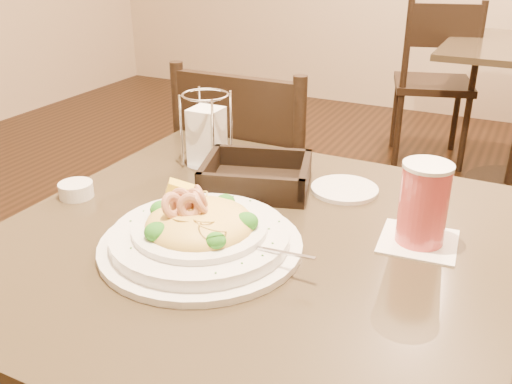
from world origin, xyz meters
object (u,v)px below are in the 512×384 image
at_px(dining_chair_near, 257,201).
at_px(main_table, 251,341).
at_px(napkin_caddy, 207,135).
at_px(butter_ramekin, 76,190).
at_px(dining_chair_far, 435,78).
at_px(pasta_bowl, 200,232).
at_px(drink_glass, 423,204).
at_px(bread_basket, 256,178).
at_px(side_plate, 345,189).

bearing_deg(dining_chair_near, main_table, 115.16).
height_order(napkin_caddy, butter_ramekin, napkin_caddy).
bearing_deg(dining_chair_near, dining_chair_far, -95.74).
height_order(pasta_bowl, napkin_caddy, napkin_caddy).
xyz_separation_m(drink_glass, bread_basket, (-0.36, 0.08, -0.05)).
bearing_deg(bread_basket, main_table, -66.11).
height_order(main_table, dining_chair_far, dining_chair_far).
bearing_deg(napkin_caddy, drink_glass, -16.17).
height_order(bread_basket, napkin_caddy, napkin_caddy).
bearing_deg(dining_chair_near, napkin_caddy, 95.97).
bearing_deg(dining_chair_near, butter_ramekin, 79.32).
relative_size(main_table, side_plate, 6.35).
bearing_deg(side_plate, napkin_caddy, 179.52).
relative_size(dining_chair_near, bread_basket, 3.52).
bearing_deg(bread_basket, napkin_caddy, 156.71).
bearing_deg(drink_glass, butter_ramekin, -169.54).
bearing_deg(butter_ramekin, bread_basket, 33.38).
bearing_deg(butter_ramekin, main_table, 1.52).
distance_m(dining_chair_far, pasta_bowl, 2.57).
bearing_deg(dining_chair_far, bread_basket, 74.33).
height_order(dining_chair_near, drink_glass, dining_chair_near).
distance_m(dining_chair_far, bread_basket, 2.30).
bearing_deg(butter_ramekin, pasta_bowl, -11.02).
bearing_deg(pasta_bowl, side_plate, 66.62).
xyz_separation_m(dining_chair_near, butter_ramekin, (-0.11, -0.61, 0.27)).
height_order(bread_basket, butter_ramekin, bread_basket).
bearing_deg(bread_basket, pasta_bowl, -84.17).
relative_size(dining_chair_near, napkin_caddy, 5.41).
relative_size(dining_chair_near, side_plate, 6.56).
bearing_deg(main_table, napkin_caddy, 133.20).
relative_size(napkin_caddy, side_plate, 1.21).
bearing_deg(bread_basket, side_plate, 21.07).
distance_m(pasta_bowl, side_plate, 0.37).
distance_m(bread_basket, side_plate, 0.19).
height_order(dining_chair_far, napkin_caddy, dining_chair_far).
bearing_deg(butter_ramekin, drink_glass, 10.46).
distance_m(drink_glass, butter_ramekin, 0.69).
height_order(dining_chair_far, bread_basket, dining_chair_far).
distance_m(dining_chair_near, bread_basket, 0.53).
bearing_deg(dining_chair_far, drink_glass, 83.00).
bearing_deg(napkin_caddy, butter_ramekin, -118.50).
distance_m(side_plate, butter_ramekin, 0.56).
bearing_deg(butter_ramekin, napkin_caddy, 61.50).
bearing_deg(side_plate, main_table, -108.53).
relative_size(pasta_bowl, bread_basket, 1.48).
relative_size(dining_chair_near, dining_chair_far, 1.00).
xyz_separation_m(main_table, dining_chair_far, (-0.10, 2.48, -0.01)).
relative_size(pasta_bowl, side_plate, 2.76).
distance_m(drink_glass, bread_basket, 0.37).
xyz_separation_m(bread_basket, side_plate, (0.17, 0.07, -0.02)).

